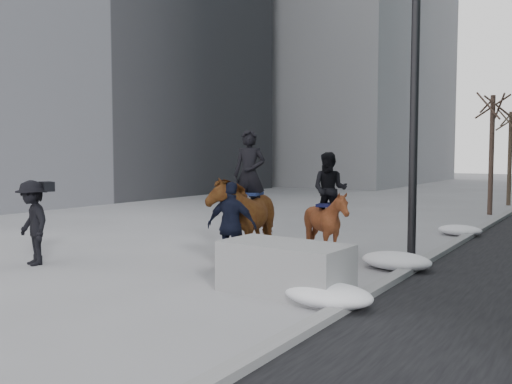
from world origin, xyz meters
The scene contains 12 objects.
ground centered at (0.00, 0.00, 0.00)m, with size 120.00×120.00×0.00m, color gray.
curb centered at (3.00, 10.00, 0.06)m, with size 0.25×90.00×0.12m, color gray.
building_left centered at (-19.00, 10.00, 10.00)m, with size 12.00×26.00×20.00m, color #595960.
planter centered at (1.77, -0.64, 0.42)m, with size 2.11×1.06×0.84m, color gray.
tree_near centered at (2.40, 13.72, 2.50)m, with size 1.20×1.20×4.99m, color #372721, non-canonical shape.
tree_far centered at (2.40, 18.18, 2.32)m, with size 1.20×1.20×4.63m, color #372A20, non-canonical shape.
mounted_left centered at (-0.25, 1.20, 1.04)m, with size 1.54×2.36×2.81m.
mounted_right centered at (1.16, 2.19, 0.94)m, with size 1.51×1.62×2.33m.
feeder centered at (-0.01, 0.34, 0.88)m, with size 1.10×0.97×1.75m.
camera_crew centered at (-3.74, -1.50, 0.89)m, with size 1.27×0.95×1.75m.
lamppost centered at (2.60, 3.60, 4.99)m, with size 0.25×1.87×9.09m.
snow_piles centered at (2.70, 2.19, 0.17)m, with size 1.42×9.33×0.36m.
Camera 1 is at (6.19, -8.23, 2.29)m, focal length 38.00 mm.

